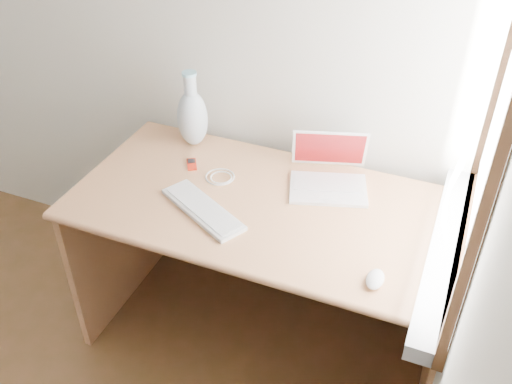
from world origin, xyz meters
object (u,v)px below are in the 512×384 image
at_px(desk, 273,233).
at_px(vase, 192,116).
at_px(external_keyboard, 203,209).
at_px(laptop, 332,175).

distance_m(desk, vase, 0.60).
height_order(desk, vase, vase).
distance_m(external_keyboard, vase, 0.50).
distance_m(laptop, vase, 0.65).
bearing_deg(desk, laptop, 30.44).
xyz_separation_m(laptop, external_keyboard, (-0.39, -0.34, -0.04)).
bearing_deg(external_keyboard, laptop, 69.16).
bearing_deg(vase, laptop, -6.27).
distance_m(laptop, external_keyboard, 0.52).
bearing_deg(external_keyboard, vase, 149.20).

